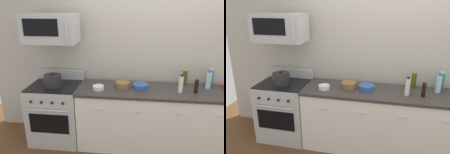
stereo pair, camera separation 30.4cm
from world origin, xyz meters
The scene contains 14 objects.
ground_plane centered at (0.00, 0.00, 0.00)m, with size 6.43×6.43×0.00m, color brown.
back_wall centered at (0.00, 0.41, 1.35)m, with size 5.36×0.10×2.70m, color #B7B2A8.
counter_unit centered at (0.00, 0.00, 0.46)m, with size 2.27×0.66×0.92m.
range_oven centered at (-1.51, 0.00, 0.47)m, with size 0.76×0.69×1.07m.
microwave centered at (-1.51, 0.05, 1.75)m, with size 0.74×0.44×0.40m.
bottle_olive_oil centered at (0.42, 0.23, 1.04)m, with size 0.07×0.07×0.24m.
bottle_water_clear centered at (0.73, 0.14, 1.05)m, with size 0.07×0.07×0.26m.
bottle_sparkling_teal centered at (0.78, 0.23, 1.05)m, with size 0.07×0.07×0.27m.
bottle_vinegar_white centered at (0.31, -0.06, 1.04)m, with size 0.06×0.06×0.26m.
bottle_soy_sauce_dark centered at (0.52, -0.06, 1.02)m, with size 0.05×0.05×0.20m.
bowl_wooden_salad centered at (-0.49, 0.02, 0.97)m, with size 0.21×0.21×0.09m.
bowl_white_ceramic centered at (-0.83, -0.09, 0.95)m, with size 0.16×0.16×0.06m.
bowl_blue_mixing centered at (-0.23, 0.01, 0.96)m, with size 0.22×0.22×0.07m.
stockpot centered at (-1.51, -0.05, 1.01)m, with size 0.25×0.25×0.21m.
Camera 2 is at (-0.00, -2.86, 2.09)m, focal length 34.77 mm.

